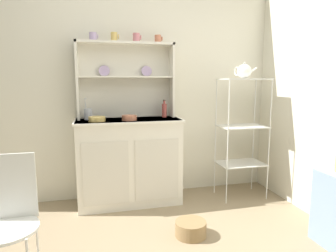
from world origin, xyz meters
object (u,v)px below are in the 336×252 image
Objects in this scene: floor_basket at (191,229)px; porcelain_teapot at (244,71)px; hutch_shelf_unit at (126,75)px; utensil_jar at (88,114)px; hutch_cabinet at (129,161)px; cup_lilac_0 at (93,37)px; jam_bottle at (164,110)px; bowl_mixing_large at (97,119)px; wire_chair at (7,214)px; bakers_rack at (242,123)px.

porcelain_teapot is (0.80, 0.69, 1.30)m from floor_basket.
floor_basket is (0.40, -0.97, -1.27)m from hutch_shelf_unit.
hutch_cabinet is at bearing -11.12° from utensil_jar.
cup_lilac_0 reaches higher than jam_bottle.
cup_lilac_0 is 0.82m from bowl_mixing_large.
wire_chair is at bearing -109.29° from utensil_jar.
hutch_shelf_unit is 1.34m from bakers_rack.
wire_chair is at bearing -152.17° from bakers_rack.
bakers_rack reaches higher than jam_bottle.
bakers_rack is at bearing -5.73° from hutch_cabinet.
hutch_shelf_unit is 1.24m from porcelain_teapot.
cup_lilac_0 reaches higher than porcelain_teapot.
hutch_shelf_unit reaches higher than porcelain_teapot.
hutch_shelf_unit is at bearing 168.70° from jam_bottle.
floor_basket is 1.38× the size of jam_bottle.
hutch_cabinet is at bearing 116.52° from floor_basket.
hutch_shelf_unit is at bearing 166.65° from bakers_rack.
bowl_mixing_large reaches higher than hutch_cabinet.
cup_lilac_0 is at bearing 177.10° from jam_bottle.
hutch_cabinet is 0.98m from floor_basket.
jam_bottle is 0.93m from porcelain_teapot.
utensil_jar is (0.45, 1.28, 0.42)m from wire_chair.
utensil_jar reaches higher than floor_basket.
bowl_mixing_large is at bearing -61.03° from utensil_jar.
bakers_rack is 5.39× the size of porcelain_teapot.
hutch_shelf_unit is 4.53× the size of utensil_jar.
floor_basket is at bearing -47.97° from utensil_jar.
cup_lilac_0 is at bearing 91.71° from bowl_mixing_large.
bakers_rack is at bearing 20.28° from wire_chair.
hutch_cabinet is at bearing -90.00° from hutch_shelf_unit.
cup_lilac_0 is at bearing 158.89° from hutch_cabinet.
floor_basket is at bearing -45.78° from bowl_mixing_large.
cup_lilac_0 is (0.53, 1.32, 1.18)m from wire_chair.
utensil_jar is at bearing 172.92° from porcelain_teapot.
bowl_mixing_large is (-0.31, -0.07, 0.45)m from hutch_cabinet.
utensil_jar reaches higher than wire_chair.
bakers_rack is 1.30m from floor_basket.
hutch_cabinet reaches higher than floor_basket.
porcelain_teapot reaches higher than wire_chair.
utensil_jar is (-0.79, -0.01, -0.02)m from jam_bottle.
hutch_shelf_unit is 0.58m from bowl_mixing_large.
porcelain_teapot is (1.20, -0.12, 0.91)m from hutch_cabinet.
hutch_shelf_unit is 4.15× the size of porcelain_teapot.
utensil_jar is at bearing 172.93° from bakers_rack.
bakers_rack is 0.55m from porcelain_teapot.
bowl_mixing_large reaches higher than floor_basket.
bowl_mixing_large is (0.01, -0.20, -0.79)m from cup_lilac_0.
cup_lilac_0 is 0.46× the size of jam_bottle.
cup_lilac_0 is at bearing 29.95° from utensil_jar.
bakers_rack is 5.89× the size of utensil_jar.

